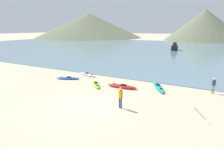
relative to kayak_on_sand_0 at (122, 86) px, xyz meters
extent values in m
plane|color=beige|center=(-0.42, -5.26, -0.17)|extent=(400.00, 400.00, 0.00)
cube|color=slate|center=(-0.42, 38.26, -0.14)|extent=(160.00, 70.00, 0.06)
cone|color=#6B7056|center=(-61.96, 85.92, 7.72)|extent=(70.22, 70.22, 15.79)
cone|color=#6B7056|center=(7.18, 85.65, 7.39)|extent=(38.14, 38.14, 15.12)
ellipsoid|color=red|center=(0.00, 0.00, 0.00)|extent=(3.26, 0.82, 0.34)
cube|color=black|center=(0.16, 0.01, 0.19)|extent=(0.60, 0.40, 0.05)
cylinder|color=black|center=(-0.89, -0.04, 0.18)|extent=(0.24, 0.24, 0.02)
ellipsoid|color=#8CCC2D|center=(-2.84, -0.54, -0.04)|extent=(2.30, 2.52, 0.26)
cube|color=black|center=(-2.93, -0.43, 0.11)|extent=(0.58, 0.60, 0.05)
cylinder|color=black|center=(-2.34, -1.12, 0.10)|extent=(0.21, 0.21, 0.02)
ellipsoid|color=white|center=(-6.11, 2.59, -0.05)|extent=(3.08, 1.61, 0.25)
cube|color=black|center=(-6.25, 2.64, 0.10)|extent=(0.64, 0.53, 0.05)
cylinder|color=black|center=(-5.32, 2.33, 0.09)|extent=(0.24, 0.24, 0.02)
ellipsoid|color=teal|center=(3.43, 1.57, -0.01)|extent=(2.18, 3.41, 0.32)
cube|color=black|center=(3.35, 1.73, 0.17)|extent=(0.61, 0.73, 0.05)
cylinder|color=black|center=(3.87, 0.71, 0.16)|extent=(0.23, 0.23, 0.02)
ellipsoid|color=blue|center=(-7.22, -0.05, -0.05)|extent=(2.89, 1.61, 0.26)
cube|color=black|center=(-7.08, 0.01, 0.11)|extent=(0.60, 0.50, 0.05)
cylinder|color=black|center=(-7.95, -0.33, 0.10)|extent=(0.21, 0.21, 0.02)
cylinder|color=#384260|center=(1.72, -4.41, 0.25)|extent=(0.12, 0.12, 0.85)
cylinder|color=#384260|center=(1.87, -4.41, 0.25)|extent=(0.12, 0.12, 0.85)
cube|color=orange|center=(1.79, -4.41, 0.98)|extent=(0.26, 0.28, 0.60)
cylinder|color=orange|center=(1.67, -4.41, 1.00)|extent=(0.09, 0.09, 0.57)
cylinder|color=orange|center=(1.92, -4.41, 1.00)|extent=(0.09, 0.09, 0.57)
sphere|color=beige|center=(1.79, -4.41, 1.40)|extent=(0.23, 0.23, 0.23)
cylinder|color=gray|center=(8.32, 2.52, 0.21)|extent=(0.11, 0.11, 0.77)
cylinder|color=gray|center=(8.45, 2.52, 0.21)|extent=(0.11, 0.11, 0.77)
cube|color=navy|center=(8.38, 2.52, 0.87)|extent=(0.26, 0.27, 0.54)
cylinder|color=navy|center=(8.27, 2.52, 0.88)|extent=(0.08, 0.08, 0.52)
cylinder|color=navy|center=(8.50, 2.52, 0.88)|extent=(0.08, 0.08, 0.52)
sphere|color=beige|center=(8.38, 2.52, 1.25)|extent=(0.21, 0.21, 0.21)
cube|color=black|center=(0.33, 36.09, 0.54)|extent=(1.83, 3.85, 1.30)
cube|color=#333338|center=(0.36, 35.71, 1.65)|extent=(1.03, 1.19, 0.91)
cylinder|color=black|center=(7.38, -2.67, -0.16)|extent=(0.81, 1.74, 0.03)
cube|color=white|center=(6.89, -1.60, -0.16)|extent=(0.35, 0.48, 0.03)
cube|color=white|center=(7.86, -3.73, -0.16)|extent=(0.35, 0.48, 0.03)
camera|label=1|loc=(6.88, -15.91, 5.87)|focal=28.00mm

